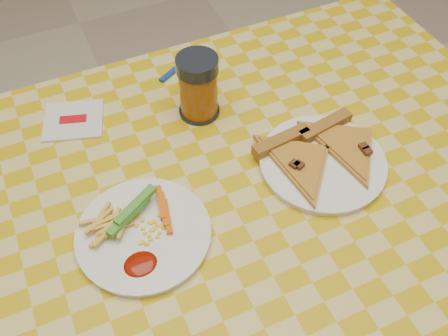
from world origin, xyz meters
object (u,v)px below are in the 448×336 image
(table, at_px, (227,217))
(plate_left, at_px, (144,235))
(plate_right, at_px, (322,163))
(drink_glass, at_px, (198,87))

(table, relative_size, plate_left, 5.77)
(table, xyz_separation_m, plate_left, (-0.16, -0.02, 0.08))
(plate_left, distance_m, plate_right, 0.35)
(plate_right, bearing_deg, plate_left, -178.31)
(table, bearing_deg, drink_glass, 80.36)
(table, distance_m, plate_left, 0.18)
(drink_glass, bearing_deg, plate_left, -130.02)
(table, height_order, plate_right, plate_right)
(table, height_order, plate_left, plate_left)
(plate_left, height_order, drink_glass, drink_glass)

